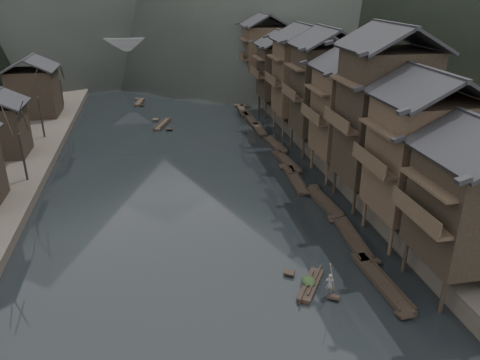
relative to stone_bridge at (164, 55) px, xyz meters
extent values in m
plane|color=black|center=(0.00, -72.00, -5.11)|extent=(300.00, 300.00, 0.00)
cube|color=#2D2823|center=(35.00, -32.00, -4.21)|extent=(40.00, 200.00, 1.80)
cylinder|color=black|center=(14.20, -82.40, -3.81)|extent=(0.30, 0.30, 2.90)
cylinder|color=black|center=(14.20, -77.60, -3.81)|extent=(0.30, 0.30, 2.90)
cylinder|color=black|center=(16.95, -77.60, -3.81)|extent=(0.30, 0.30, 2.90)
cube|color=black|center=(17.30, -80.00, 1.04)|extent=(7.00, 6.00, 7.09)
cube|color=#33271C|center=(13.30, -80.00, 0.68)|extent=(1.20, 5.70, 0.25)
cylinder|color=#33271C|center=(14.20, -75.40, -3.81)|extent=(0.30, 0.30, 2.90)
cylinder|color=#33271C|center=(14.20, -70.60, -3.81)|extent=(0.30, 0.30, 2.90)
cylinder|color=#33271C|center=(16.95, -75.40, -3.81)|extent=(0.30, 0.30, 2.90)
cylinder|color=#33271C|center=(16.95, -70.60, -3.81)|extent=(0.30, 0.30, 2.90)
cube|color=#33271C|center=(17.30, -73.00, 2.02)|extent=(7.00, 6.00, 9.06)
cube|color=#33271C|center=(13.30, -73.00, 1.57)|extent=(1.20, 5.70, 0.25)
cylinder|color=black|center=(14.20, -68.40, -3.81)|extent=(0.30, 0.30, 2.90)
cylinder|color=black|center=(14.20, -63.60, -3.81)|extent=(0.30, 0.30, 2.90)
cylinder|color=black|center=(16.95, -68.40, -3.81)|extent=(0.30, 0.30, 2.90)
cylinder|color=black|center=(16.95, -63.60, -3.81)|extent=(0.30, 0.30, 2.90)
cube|color=black|center=(17.30, -66.00, 3.39)|extent=(7.00, 6.00, 11.80)
cube|color=#33271C|center=(13.30, -66.00, 2.80)|extent=(1.20, 5.70, 0.25)
cylinder|color=#33271C|center=(14.20, -61.40, -3.81)|extent=(0.30, 0.30, 2.90)
cylinder|color=#33271C|center=(14.20, -56.60, -3.81)|extent=(0.30, 0.30, 2.90)
cylinder|color=#33271C|center=(16.95, -61.40, -3.81)|extent=(0.30, 0.30, 2.90)
cylinder|color=#33271C|center=(16.95, -56.60, -3.81)|extent=(0.30, 0.30, 2.90)
cube|color=#33271C|center=(17.30, -59.00, 1.95)|extent=(7.00, 6.00, 8.92)
cube|color=#33271C|center=(13.30, -59.00, 1.50)|extent=(1.20, 5.70, 0.25)
cylinder|color=black|center=(14.20, -53.40, -3.81)|extent=(0.30, 0.30, 2.90)
cylinder|color=black|center=(14.20, -48.60, -3.81)|extent=(0.30, 0.30, 2.90)
cylinder|color=black|center=(16.95, -53.40, -3.81)|extent=(0.30, 0.30, 2.90)
cylinder|color=black|center=(16.95, -48.60, -3.81)|extent=(0.30, 0.30, 2.90)
cube|color=black|center=(17.30, -51.00, 2.58)|extent=(7.00, 6.00, 10.19)
cube|color=#33271C|center=(13.30, -51.00, 2.08)|extent=(1.20, 5.70, 0.25)
cylinder|color=#33271C|center=(14.20, -44.40, -3.81)|extent=(0.30, 0.30, 2.90)
cylinder|color=#33271C|center=(14.20, -39.60, -3.81)|extent=(0.30, 0.30, 2.90)
cylinder|color=#33271C|center=(16.95, -44.40, -3.81)|extent=(0.30, 0.30, 2.90)
cylinder|color=#33271C|center=(16.95, -39.60, -3.81)|extent=(0.30, 0.30, 2.90)
cube|color=#33271C|center=(17.30, -42.00, 2.41)|extent=(7.00, 6.00, 9.84)
cube|color=#33271C|center=(13.30, -42.00, 1.92)|extent=(1.20, 5.70, 0.25)
cylinder|color=black|center=(14.20, -34.40, -3.81)|extent=(0.30, 0.30, 2.90)
cylinder|color=black|center=(14.20, -29.60, -3.81)|extent=(0.30, 0.30, 2.90)
cylinder|color=black|center=(16.95, -34.40, -3.81)|extent=(0.30, 0.30, 2.90)
cylinder|color=black|center=(16.95, -29.60, -3.81)|extent=(0.30, 0.30, 2.90)
cube|color=black|center=(17.30, -32.00, 1.45)|extent=(7.00, 6.00, 7.93)
cube|color=#33271C|center=(13.30, -32.00, 1.06)|extent=(1.20, 5.70, 0.25)
cylinder|color=#33271C|center=(14.20, -22.40, -3.81)|extent=(0.30, 0.30, 2.90)
cylinder|color=#33271C|center=(14.20, -17.60, -3.81)|extent=(0.30, 0.30, 2.90)
cylinder|color=#33271C|center=(16.95, -22.40, -3.81)|extent=(0.30, 0.30, 2.90)
cylinder|color=#33271C|center=(16.95, -17.60, -3.81)|extent=(0.30, 0.30, 2.90)
cube|color=#33271C|center=(17.30, -20.00, 2.38)|extent=(7.00, 6.00, 9.79)
cube|color=#33271C|center=(13.30, -20.00, 1.89)|extent=(1.20, 5.70, 0.25)
cube|color=black|center=(-20.50, -48.00, -1.01)|extent=(5.00, 5.00, 5.80)
cube|color=black|center=(-20.50, -30.00, -0.51)|extent=(6.50, 6.50, 6.80)
cylinder|color=black|center=(-17.00, -56.50, -1.43)|extent=(0.24, 0.24, 4.95)
cylinder|color=black|center=(-17.00, -41.73, -1.28)|extent=(0.24, 0.24, 5.26)
cylinder|color=black|center=(-17.00, -24.72, -1.81)|extent=(0.24, 0.24, 4.20)
cube|color=black|center=(11.81, -78.79, -4.96)|extent=(1.45, 7.61, 0.30)
cube|color=black|center=(11.81, -78.79, -4.78)|extent=(1.50, 7.46, 0.10)
cube|color=black|center=(11.98, -75.16, -4.82)|extent=(0.98, 0.97, 0.36)
cube|color=black|center=(11.64, -82.42, -4.82)|extent=(0.98, 0.97, 0.36)
cube|color=black|center=(12.23, -72.78, -4.96)|extent=(1.59, 7.33, 0.30)
cube|color=black|center=(12.23, -72.78, -4.78)|extent=(1.64, 7.19, 0.10)
cube|color=black|center=(11.99, -69.30, -4.82)|extent=(0.99, 0.95, 0.36)
cube|color=black|center=(12.47, -76.26, -4.82)|extent=(0.99, 0.95, 0.36)
cube|color=black|center=(12.32, -65.68, -4.96)|extent=(1.58, 7.00, 0.30)
cube|color=black|center=(12.32, -65.68, -4.78)|extent=(1.63, 6.86, 0.10)
cube|color=black|center=(12.56, -62.36, -4.82)|extent=(0.99, 0.91, 0.35)
cube|color=black|center=(12.09, -69.01, -4.82)|extent=(0.99, 0.91, 0.35)
cube|color=black|center=(11.22, -59.83, -4.96)|extent=(1.53, 7.68, 0.30)
cube|color=black|center=(11.22, -59.83, -4.78)|extent=(1.58, 7.53, 0.10)
cube|color=black|center=(11.01, -56.18, -4.82)|extent=(0.99, 0.98, 0.37)
cube|color=black|center=(11.43, -63.49, -4.82)|extent=(0.99, 0.98, 0.37)
cube|color=black|center=(11.77, -54.55, -4.96)|extent=(1.71, 7.53, 0.30)
cube|color=black|center=(11.77, -54.55, -4.78)|extent=(1.75, 7.39, 0.10)
cube|color=black|center=(12.07, -50.98, -4.82)|extent=(1.01, 0.99, 0.36)
cube|color=black|center=(11.48, -58.12, -4.82)|extent=(1.01, 0.99, 0.36)
cube|color=black|center=(12.06, -48.42, -4.96)|extent=(1.71, 6.53, 0.30)
cube|color=black|center=(12.06, -48.42, -4.78)|extent=(1.75, 6.40, 0.10)
cube|color=black|center=(12.35, -45.33, -4.82)|extent=(1.01, 0.88, 0.34)
cube|color=black|center=(11.76, -51.50, -4.82)|extent=(1.01, 0.88, 0.34)
cube|color=black|center=(11.52, -41.09, -4.96)|extent=(1.23, 6.21, 0.30)
cube|color=black|center=(11.52, -41.09, -4.78)|extent=(1.28, 6.09, 0.10)
cube|color=black|center=(11.46, -38.12, -4.82)|extent=(0.95, 0.78, 0.33)
cube|color=black|center=(11.58, -44.07, -4.82)|extent=(0.95, 0.78, 0.33)
cube|color=black|center=(11.40, -35.37, -4.96)|extent=(1.11, 7.60, 0.30)
cube|color=black|center=(11.40, -35.37, -4.78)|extent=(1.17, 7.45, 0.10)
cube|color=black|center=(11.41, -31.73, -4.82)|extent=(0.94, 0.93, 0.37)
cube|color=black|center=(11.40, -39.02, -4.82)|extent=(0.94, 0.93, 0.37)
cube|color=black|center=(11.21, -30.42, -4.96)|extent=(1.53, 7.20, 0.30)
cube|color=black|center=(11.21, -30.42, -4.78)|extent=(1.58, 7.06, 0.10)
cube|color=black|center=(11.01, -26.99, -4.82)|extent=(0.99, 0.93, 0.35)
cube|color=black|center=(11.42, -33.84, -4.82)|extent=(0.99, 0.93, 0.35)
cube|color=black|center=(12.33, -24.60, -4.96)|extent=(1.93, 7.08, 0.30)
cube|color=black|center=(12.33, -24.60, -4.78)|extent=(1.97, 6.94, 0.10)
cube|color=black|center=(11.93, -21.27, -4.82)|extent=(1.03, 0.96, 0.35)
cube|color=black|center=(12.73, -27.93, -4.82)|extent=(1.03, 0.96, 0.35)
cube|color=black|center=(12.73, -16.83, -4.96)|extent=(1.30, 7.39, 0.30)
cube|color=black|center=(12.73, -16.83, -4.78)|extent=(1.35, 7.24, 0.10)
cube|color=black|center=(12.83, -13.30, -4.82)|extent=(0.96, 0.93, 0.36)
cube|color=black|center=(12.63, -20.36, -4.82)|extent=(0.96, 0.93, 0.36)
cube|color=black|center=(12.78, -12.57, -4.96)|extent=(1.67, 6.32, 0.30)
cube|color=black|center=(12.78, -12.57, -4.78)|extent=(1.72, 6.20, 0.10)
cube|color=black|center=(13.06, -9.59, -4.82)|extent=(1.00, 0.85, 0.33)
cube|color=black|center=(12.51, -15.55, -4.82)|extent=(1.00, 0.85, 0.33)
cube|color=black|center=(-2.03, -36.10, -4.96)|extent=(2.86, 5.91, 0.30)
cube|color=black|center=(-2.03, -36.10, -4.78)|extent=(2.87, 5.81, 0.10)
cube|color=black|center=(-2.95, -33.42, -4.82)|extent=(1.04, 0.97, 0.32)
cube|color=black|center=(-1.11, -38.78, -4.82)|extent=(1.04, 0.97, 0.32)
cube|color=black|center=(-5.44, -21.39, -4.96)|extent=(1.82, 5.15, 0.30)
cube|color=black|center=(-5.44, -21.39, -4.78)|extent=(1.86, 5.05, 0.10)
cube|color=black|center=(-5.84, -19.00, -4.82)|extent=(0.94, 0.76, 0.30)
cube|color=black|center=(-5.03, -23.78, -4.82)|extent=(0.94, 0.76, 0.30)
cube|color=#4C4C4F|center=(0.00, 0.00, 2.09)|extent=(40.00, 6.00, 1.60)
cube|color=#4C4C4F|center=(0.00, -2.70, 3.39)|extent=(40.00, 0.50, 1.00)
cube|color=#4C4C4F|center=(0.00, 2.70, 3.39)|extent=(40.00, 0.50, 1.00)
cube|color=#4C4C4F|center=(-14.00, 0.00, -1.91)|extent=(3.20, 6.00, 6.40)
cube|color=#4C4C4F|center=(-4.50, 0.00, -1.91)|extent=(3.20, 6.00, 6.40)
cube|color=#4C4C4F|center=(4.50, 0.00, -1.91)|extent=(3.20, 6.00, 6.40)
cube|color=#4C4C4F|center=(14.00, 0.00, -1.91)|extent=(3.20, 6.00, 6.40)
cube|color=black|center=(6.80, -78.25, -4.96)|extent=(3.00, 3.93, 0.30)
cube|color=black|center=(6.80, -78.25, -4.78)|extent=(2.99, 3.89, 0.10)
cube|color=black|center=(5.71, -76.60, -4.82)|extent=(0.92, 0.85, 0.28)
cube|color=black|center=(7.88, -79.90, -4.82)|extent=(0.92, 0.85, 0.28)
ellipsoid|color=black|center=(6.68, -78.08, -4.39)|extent=(0.98, 1.29, 0.59)
imported|color=#4E4E50|center=(7.65, -79.56, -3.85)|extent=(0.72, 0.62, 1.66)
cylinder|color=#8C7A51|center=(7.85, -79.56, -0.99)|extent=(1.47, 1.91, 4.07)
camera|label=1|loc=(-3.17, -104.11, 14.76)|focal=35.00mm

